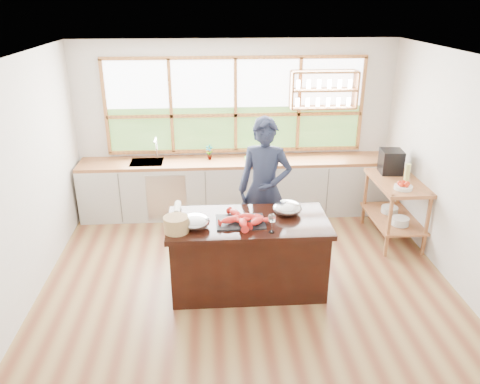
{
  "coord_description": "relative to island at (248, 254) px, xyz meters",
  "views": [
    {
      "loc": [
        -0.42,
        -5.0,
        3.28
      ],
      "look_at": [
        -0.07,
        0.15,
        1.11
      ],
      "focal_mm": 35.0,
      "sensor_mm": 36.0,
      "label": 1
    }
  ],
  "objects": [
    {
      "name": "ground_plane",
      "position": [
        0.0,
        0.2,
        -0.45
      ],
      "size": [
        5.0,
        5.0,
        0.0
      ],
      "primitive_type": "plane",
      "color": "olive"
    },
    {
      "name": "room_shell",
      "position": [
        0.02,
        0.71,
        1.3
      ],
      "size": [
        5.02,
        4.52,
        2.71
      ],
      "color": "silver",
      "rests_on": "ground_plane"
    },
    {
      "name": "back_counter",
      "position": [
        -0.02,
        2.14,
        0.0
      ],
      "size": [
        4.9,
        0.63,
        0.9
      ],
      "color": "#B8B6AE",
      "rests_on": "ground_plane"
    },
    {
      "name": "right_shelf_unit",
      "position": [
        2.19,
        1.09,
        0.15
      ],
      "size": [
        0.62,
        1.1,
        0.9
      ],
      "color": "#A55E33",
      "rests_on": "ground_plane"
    },
    {
      "name": "island",
      "position": [
        0.0,
        0.0,
        0.0
      ],
      "size": [
        1.85,
        0.9,
        0.9
      ],
      "color": "black",
      "rests_on": "ground_plane"
    },
    {
      "name": "cook",
      "position": [
        0.28,
        0.77,
        0.5
      ],
      "size": [
        0.79,
        0.62,
        1.91
      ],
      "primitive_type": "imported",
      "rotation": [
        0.0,
        0.0,
        -0.26
      ],
      "color": "#1B2136",
      "rests_on": "ground_plane"
    },
    {
      "name": "potted_plant",
      "position": [
        -0.43,
        2.2,
        0.57
      ],
      "size": [
        0.14,
        0.12,
        0.24
      ],
      "primitive_type": "imported",
      "rotation": [
        0.0,
        0.0,
        -0.28
      ],
      "color": "slate",
      "rests_on": "back_counter"
    },
    {
      "name": "cutting_board",
      "position": [
        0.33,
        2.14,
        0.45
      ],
      "size": [
        0.41,
        0.31,
        0.01
      ],
      "primitive_type": "cube",
      "rotation": [
        0.0,
        0.0,
        0.02
      ],
      "color": "#74CC47",
      "rests_on": "back_counter"
    },
    {
      "name": "espresso_machine",
      "position": [
        2.19,
        1.43,
        0.62
      ],
      "size": [
        0.33,
        0.35,
        0.34
      ],
      "primitive_type": "cube",
      "rotation": [
        0.0,
        0.0,
        -0.09
      ],
      "color": "black",
      "rests_on": "right_shelf_unit"
    },
    {
      "name": "wine_bottle",
      "position": [
        2.24,
        0.96,
        0.59
      ],
      "size": [
        0.09,
        0.09,
        0.3
      ],
      "primitive_type": "cylinder",
      "rotation": [
        0.0,
        0.0,
        -0.2
      ],
      "color": "#B9C262",
      "rests_on": "right_shelf_unit"
    },
    {
      "name": "fruit_bowl",
      "position": [
        2.14,
        0.8,
        0.49
      ],
      "size": [
        0.24,
        0.24,
        0.11
      ],
      "color": "silver",
      "rests_on": "right_shelf_unit"
    },
    {
      "name": "slate_board",
      "position": [
        -0.09,
        -0.05,
        0.45
      ],
      "size": [
        0.55,
        0.41,
        0.02
      ],
      "primitive_type": "cube",
      "rotation": [
        0.0,
        0.0,
        0.01
      ],
      "color": "black",
      "rests_on": "island"
    },
    {
      "name": "lobster_pile",
      "position": [
        -0.07,
        -0.08,
        0.5
      ],
      "size": [
        0.52,
        0.48,
        0.08
      ],
      "color": "red",
      "rests_on": "slate_board"
    },
    {
      "name": "mixing_bowl_left",
      "position": [
        -0.6,
        -0.13,
        0.52
      ],
      "size": [
        0.33,
        0.33,
        0.16
      ],
      "primitive_type": "ellipsoid",
      "color": "#B7BABE",
      "rests_on": "island"
    },
    {
      "name": "mixing_bowl_right",
      "position": [
        0.47,
        0.15,
        0.52
      ],
      "size": [
        0.34,
        0.34,
        0.17
      ],
      "primitive_type": "ellipsoid",
      "color": "#B7BABE",
      "rests_on": "island"
    },
    {
      "name": "wine_glass",
      "position": [
        0.23,
        -0.31,
        0.61
      ],
      "size": [
        0.08,
        0.08,
        0.22
      ],
      "color": "silver",
      "rests_on": "island"
    },
    {
      "name": "wicker_basket",
      "position": [
        -0.81,
        -0.22,
        0.53
      ],
      "size": [
        0.27,
        0.27,
        0.18
      ],
      "primitive_type": "cylinder",
      "color": "tan",
      "rests_on": "island"
    },
    {
      "name": "parchment_roll",
      "position": [
        -0.83,
        0.3,
        0.49
      ],
      "size": [
        0.08,
        0.3,
        0.08
      ],
      "primitive_type": "cylinder",
      "rotation": [
        1.57,
        0.0,
        -0.01
      ],
      "color": "silver",
      "rests_on": "island"
    }
  ]
}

